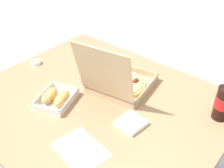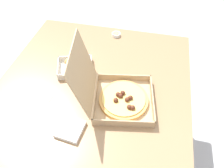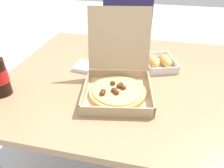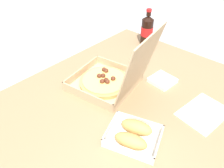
# 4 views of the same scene
# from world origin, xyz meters

# --- Properties ---
(ground_plane) EXTENTS (10.00, 10.00, 0.00)m
(ground_plane) POSITION_xyz_m (0.00, 0.00, 0.00)
(ground_plane) COLOR #B2B2B7
(dining_table) EXTENTS (1.19, 1.01, 0.74)m
(dining_table) POSITION_xyz_m (0.00, 0.00, 0.66)
(dining_table) COLOR #997551
(dining_table) RESTS_ON ground_plane
(pizza_box_open) EXTENTS (0.34, 0.40, 0.32)m
(pizza_box_open) POSITION_xyz_m (-0.02, -0.15, 0.79)
(pizza_box_open) COLOR tan
(pizza_box_open) RESTS_ON dining_table
(bread_side_box) EXTENTS (0.20, 0.23, 0.06)m
(bread_side_box) POSITION_xyz_m (0.15, 0.13, 0.76)
(bread_side_box) COLOR white
(bread_side_box) RESTS_ON dining_table
(paper_menu) EXTENTS (0.23, 0.18, 0.00)m
(paper_menu) POSITION_xyz_m (-0.16, 0.27, 0.74)
(paper_menu) COLOR white
(paper_menu) RESTS_ON dining_table
(napkin_pile) EXTENTS (0.12, 0.12, 0.02)m
(napkin_pile) POSITION_xyz_m (-0.22, 0.02, 0.75)
(napkin_pile) COLOR white
(napkin_pile) RESTS_ON dining_table
(dipping_sauce_cup) EXTENTS (0.06, 0.06, 0.02)m
(dipping_sauce_cup) POSITION_xyz_m (0.51, -0.03, 0.75)
(dipping_sauce_cup) COLOR white
(dipping_sauce_cup) RESTS_ON dining_table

